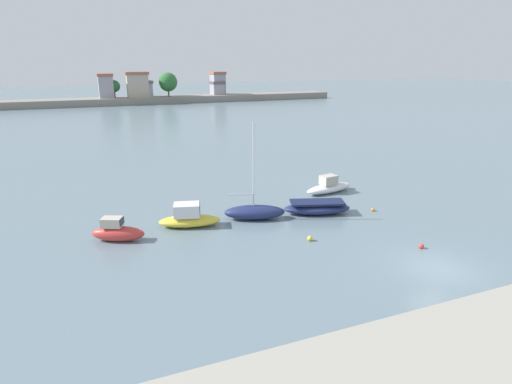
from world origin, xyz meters
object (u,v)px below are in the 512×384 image
(moored_boat_4, at_px, (329,187))
(moored_boat_3, at_px, (317,208))
(moored_boat_2, at_px, (255,212))
(mooring_buoy_0, at_px, (421,246))
(mooring_buoy_3, at_px, (373,209))
(moored_boat_0, at_px, (117,232))
(moored_boat_1, at_px, (189,218))
(mooring_buoy_2, at_px, (310,238))

(moored_boat_4, bearing_deg, moored_boat_3, -140.02)
(moored_boat_2, xyz_separation_m, mooring_buoy_0, (7.88, -8.74, -0.41))
(mooring_buoy_3, bearing_deg, mooring_buoy_0, -101.72)
(moored_boat_0, relative_size, mooring_buoy_3, 13.88)
(moored_boat_1, distance_m, moored_boat_4, 13.92)
(moored_boat_4, xyz_separation_m, mooring_buoy_3, (0.65, -5.57, -0.40))
(moored_boat_3, xyz_separation_m, moored_boat_4, (3.75, 4.41, 0.05))
(moored_boat_3, height_order, mooring_buoy_2, moored_boat_3)
(mooring_buoy_0, bearing_deg, moored_boat_2, 132.06)
(moored_boat_0, xyz_separation_m, moored_boat_3, (14.75, -0.40, -0.14))
(moored_boat_2, distance_m, mooring_buoy_3, 9.50)
(mooring_buoy_0, relative_size, mooring_buoy_3, 1.18)
(moored_boat_1, xyz_separation_m, moored_boat_4, (13.53, 3.26, -0.10))
(moored_boat_1, bearing_deg, mooring_buoy_2, -24.72)
(moored_boat_2, relative_size, mooring_buoy_3, 27.39)
(moored_boat_2, height_order, moored_boat_4, moored_boat_2)
(moored_boat_4, relative_size, mooring_buoy_0, 16.29)
(moored_boat_0, height_order, mooring_buoy_0, moored_boat_0)
(mooring_buoy_0, distance_m, mooring_buoy_2, 7.02)
(moored_boat_4, distance_m, mooring_buoy_2, 11.07)
(moored_boat_0, relative_size, moored_boat_2, 0.51)
(moored_boat_2, distance_m, moored_boat_3, 4.96)
(moored_boat_0, height_order, mooring_buoy_3, moored_boat_0)
(moored_boat_1, bearing_deg, moored_boat_2, 9.23)
(moored_boat_4, height_order, mooring_buoy_0, moored_boat_4)
(moored_boat_3, bearing_deg, mooring_buoy_0, -51.63)
(moored_boat_2, bearing_deg, mooring_buoy_3, 6.98)
(moored_boat_3, distance_m, mooring_buoy_3, 4.56)
(mooring_buoy_0, xyz_separation_m, mooring_buoy_2, (-5.98, 3.67, 0.02))
(moored_boat_0, distance_m, moored_boat_2, 9.84)
(moored_boat_0, distance_m, mooring_buoy_2, 12.67)
(mooring_buoy_0, bearing_deg, moored_boat_4, 86.45)
(moored_boat_2, xyz_separation_m, mooring_buoy_3, (9.31, -1.88, -0.43))
(moored_boat_1, distance_m, mooring_buoy_3, 14.38)
(moored_boat_4, xyz_separation_m, mooring_buoy_2, (-6.75, -8.76, -0.36))
(moored_boat_2, bearing_deg, moored_boat_3, 10.07)
(moored_boat_2, height_order, mooring_buoy_3, moored_boat_2)
(moored_boat_4, bearing_deg, mooring_buoy_3, -93.03)
(moored_boat_3, relative_size, mooring_buoy_0, 17.59)
(mooring_buoy_2, bearing_deg, moored_boat_2, 110.57)
(moored_boat_2, xyz_separation_m, moored_boat_4, (8.66, 3.70, -0.04))
(moored_boat_4, xyz_separation_m, mooring_buoy_0, (-0.77, -12.43, -0.37))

